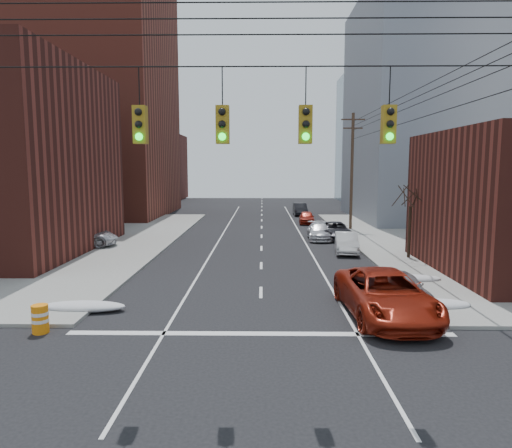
{
  "coord_description": "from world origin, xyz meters",
  "views": [
    {
      "loc": [
        0.06,
        -9.34,
        5.98
      ],
      "look_at": [
        -0.27,
        14.56,
        3.0
      ],
      "focal_mm": 32.0,
      "sensor_mm": 36.0,
      "label": 1
    }
  ],
  "objects_px": {
    "construction_barrel": "(40,319)",
    "parked_car_b": "(347,243)",
    "parked_car_a": "(403,286)",
    "parked_car_d": "(319,231)",
    "lot_car_b": "(79,236)",
    "lot_car_c": "(5,236)",
    "lot_car_a": "(85,238)",
    "parked_car_c": "(335,231)",
    "parked_car_e": "(307,217)",
    "red_pickup": "(385,295)",
    "parked_car_f": "(300,209)",
    "lot_car_d": "(35,231)"
  },
  "relations": [
    {
      "from": "construction_barrel",
      "to": "parked_car_b",
      "type": "bearing_deg",
      "value": 48.62
    },
    {
      "from": "parked_car_a",
      "to": "parked_car_d",
      "type": "xyz_separation_m",
      "value": [
        -1.6,
        17.48,
        0.02
      ]
    },
    {
      "from": "parked_car_a",
      "to": "parked_car_b",
      "type": "distance_m",
      "value": 11.58
    },
    {
      "from": "parked_car_b",
      "to": "lot_car_b",
      "type": "xyz_separation_m",
      "value": [
        -19.46,
        1.35,
        0.2
      ]
    },
    {
      "from": "parked_car_b",
      "to": "lot_car_c",
      "type": "xyz_separation_m",
      "value": [
        -25.01,
        1.4,
        0.21
      ]
    },
    {
      "from": "parked_car_a",
      "to": "lot_car_a",
      "type": "height_order",
      "value": "lot_car_a"
    },
    {
      "from": "parked_car_d",
      "to": "lot_car_a",
      "type": "height_order",
      "value": "lot_car_a"
    },
    {
      "from": "parked_car_c",
      "to": "parked_car_e",
      "type": "relative_size",
      "value": 1.29
    },
    {
      "from": "parked_car_b",
      "to": "lot_car_c",
      "type": "height_order",
      "value": "lot_car_c"
    },
    {
      "from": "red_pickup",
      "to": "lot_car_c",
      "type": "xyz_separation_m",
      "value": [
        -24.02,
        15.27,
        0.0
      ]
    },
    {
      "from": "parked_car_c",
      "to": "construction_barrel",
      "type": "distance_m",
      "value": 26.3
    },
    {
      "from": "parked_car_b",
      "to": "parked_car_a",
      "type": "bearing_deg",
      "value": -81.14
    },
    {
      "from": "lot_car_a",
      "to": "construction_barrel",
      "type": "height_order",
      "value": "lot_car_a"
    },
    {
      "from": "red_pickup",
      "to": "parked_car_d",
      "type": "xyz_separation_m",
      "value": [
        -0.2,
        19.78,
        -0.24
      ]
    },
    {
      "from": "parked_car_a",
      "to": "lot_car_c",
      "type": "distance_m",
      "value": 28.53
    },
    {
      "from": "parked_car_e",
      "to": "parked_car_f",
      "type": "xyz_separation_m",
      "value": [
        0.0,
        8.66,
        0.08
      ]
    },
    {
      "from": "parked_car_f",
      "to": "lot_car_b",
      "type": "xyz_separation_m",
      "value": [
        -18.27,
        -23.96,
        0.17
      ]
    },
    {
      "from": "parked_car_a",
      "to": "parked_car_f",
      "type": "distance_m",
      "value": 36.92
    },
    {
      "from": "parked_car_c",
      "to": "parked_car_d",
      "type": "distance_m",
      "value": 1.45
    },
    {
      "from": "red_pickup",
      "to": "parked_car_c",
      "type": "bearing_deg",
      "value": 83.88
    },
    {
      "from": "parked_car_b",
      "to": "parked_car_d",
      "type": "xyz_separation_m",
      "value": [
        -1.19,
        5.91,
        -0.04
      ]
    },
    {
      "from": "parked_car_a",
      "to": "red_pickup",
      "type": "bearing_deg",
      "value": -128.4
    },
    {
      "from": "parked_car_e",
      "to": "lot_car_d",
      "type": "relative_size",
      "value": 0.89
    },
    {
      "from": "construction_barrel",
      "to": "parked_car_f",
      "type": "bearing_deg",
      "value": 72.75
    },
    {
      "from": "parked_car_d",
      "to": "construction_barrel",
      "type": "xyz_separation_m",
      "value": [
        -12.79,
        -21.78,
        -0.14
      ]
    },
    {
      "from": "parked_car_b",
      "to": "lot_car_d",
      "type": "height_order",
      "value": "lot_car_d"
    },
    {
      "from": "parked_car_d",
      "to": "parked_car_c",
      "type": "bearing_deg",
      "value": 17.09
    },
    {
      "from": "parked_car_b",
      "to": "parked_car_e",
      "type": "relative_size",
      "value": 1.1
    },
    {
      "from": "parked_car_d",
      "to": "construction_barrel",
      "type": "height_order",
      "value": "parked_car_d"
    },
    {
      "from": "parked_car_a",
      "to": "lot_car_c",
      "type": "relative_size",
      "value": 0.72
    },
    {
      "from": "lot_car_b",
      "to": "parked_car_c",
      "type": "bearing_deg",
      "value": -88.32
    },
    {
      "from": "parked_car_b",
      "to": "parked_car_c",
      "type": "xyz_separation_m",
      "value": [
        0.21,
        6.28,
        -0.01
      ]
    },
    {
      "from": "lot_car_a",
      "to": "construction_barrel",
      "type": "bearing_deg",
      "value": 175.1
    },
    {
      "from": "parked_car_d",
      "to": "lot_car_b",
      "type": "distance_m",
      "value": 18.83
    },
    {
      "from": "parked_car_a",
      "to": "lot_car_b",
      "type": "height_order",
      "value": "lot_car_b"
    },
    {
      "from": "lot_car_b",
      "to": "construction_barrel",
      "type": "height_order",
      "value": "lot_car_b"
    },
    {
      "from": "parked_car_a",
      "to": "parked_car_d",
      "type": "bearing_deg",
      "value": 88.1
    },
    {
      "from": "parked_car_d",
      "to": "lot_car_c",
      "type": "relative_size",
      "value": 0.88
    },
    {
      "from": "parked_car_d",
      "to": "construction_barrel",
      "type": "relative_size",
      "value": 4.46
    },
    {
      "from": "parked_car_a",
      "to": "construction_barrel",
      "type": "xyz_separation_m",
      "value": [
        -14.39,
        -4.3,
        -0.11
      ]
    },
    {
      "from": "parked_car_c",
      "to": "parked_car_a",
      "type": "bearing_deg",
      "value": -88.4
    },
    {
      "from": "red_pickup",
      "to": "parked_car_a",
      "type": "relative_size",
      "value": 1.72
    },
    {
      "from": "lot_car_a",
      "to": "lot_car_b",
      "type": "height_order",
      "value": "lot_car_b"
    },
    {
      "from": "parked_car_e",
      "to": "parked_car_c",
      "type": "bearing_deg",
      "value": -78.72
    },
    {
      "from": "lot_car_c",
      "to": "parked_car_e",
      "type": "bearing_deg",
      "value": -73.98
    },
    {
      "from": "parked_car_d",
      "to": "lot_car_c",
      "type": "bearing_deg",
      "value": -166.85
    },
    {
      "from": "construction_barrel",
      "to": "lot_car_a",
      "type": "bearing_deg",
      "value": 106.3
    },
    {
      "from": "parked_car_b",
      "to": "parked_car_f",
      "type": "bearing_deg",
      "value": 99.56
    },
    {
      "from": "parked_car_a",
      "to": "lot_car_b",
      "type": "bearing_deg",
      "value": 139.83
    },
    {
      "from": "parked_car_d",
      "to": "parked_car_b",
      "type": "bearing_deg",
      "value": -76.15
    }
  ]
}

